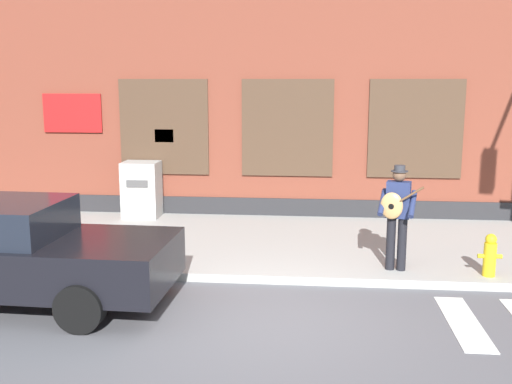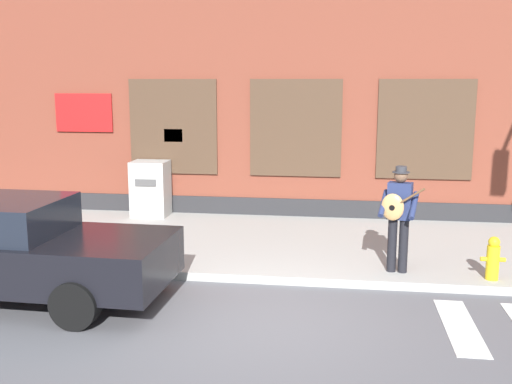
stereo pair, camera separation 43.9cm
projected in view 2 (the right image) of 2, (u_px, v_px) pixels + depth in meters
ground_plane at (260, 323)px, 8.15m from camera, size 160.00×160.00×0.00m
sidewalk at (286, 244)px, 11.81m from camera, size 28.00×4.44×0.14m
building_backdrop at (303, 37)px, 15.13m from camera, size 28.00×4.06×8.66m
red_car at (14, 250)px, 8.91m from camera, size 4.65×2.09×1.53m
busker at (398, 213)px, 9.68m from camera, size 0.72×0.64×1.76m
utility_box at (151, 189)px, 13.86m from camera, size 0.82×0.69×1.28m
fire_hydrant at (493, 258)px, 9.43m from camera, size 0.38×0.20×0.70m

